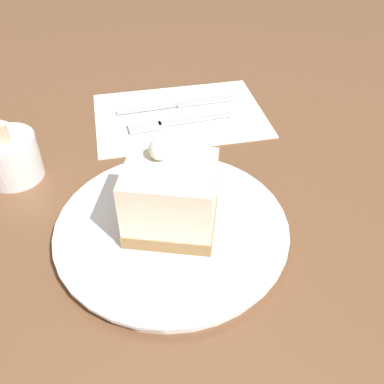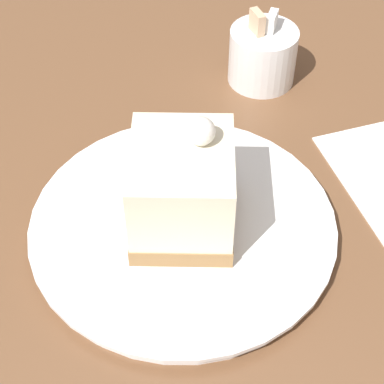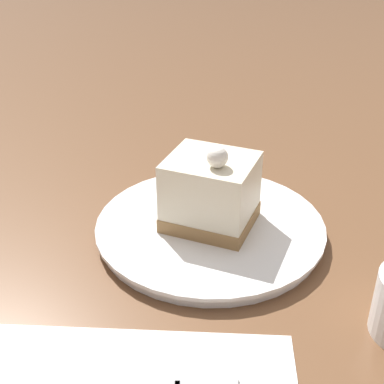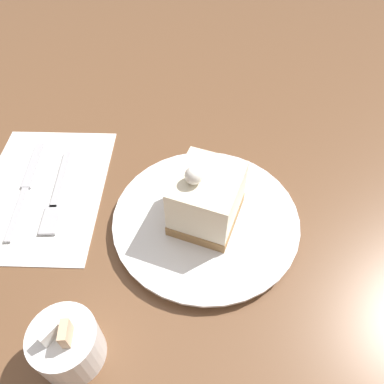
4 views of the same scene
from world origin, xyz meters
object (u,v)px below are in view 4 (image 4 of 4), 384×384
object	(u,v)px
fork	(57,196)
sugar_bowl	(68,345)
knife	(29,179)
cake_slice	(207,198)
plate	(206,220)

from	to	relation	value
fork	sugar_bowl	size ratio (longest dim) A/B	1.99
fork	knife	bearing A→B (deg)	-35.62
knife	sugar_bowl	distance (m)	0.27
cake_slice	knife	bearing A→B (deg)	3.97
plate	fork	size ratio (longest dim) A/B	1.57
plate	fork	world-z (taller)	plate
plate	cake_slice	distance (m)	0.04
plate	fork	distance (m)	0.21
knife	cake_slice	bearing A→B (deg)	161.95
plate	cake_slice	size ratio (longest dim) A/B	2.52
fork	sugar_bowl	bearing A→B (deg)	106.07
plate	knife	bearing A→B (deg)	-2.56
cake_slice	fork	xyz separation A→B (m)	(0.21, 0.01, -0.05)
plate	cake_slice	xyz separation A→B (m)	(0.00, -0.00, 0.04)
sugar_bowl	plate	bearing A→B (deg)	-116.17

